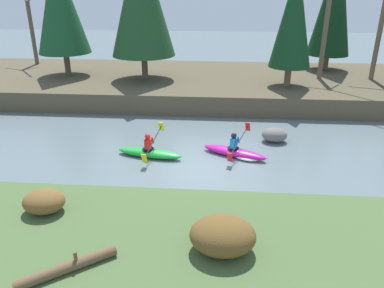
{
  "coord_description": "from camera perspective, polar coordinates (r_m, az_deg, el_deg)",
  "views": [
    {
      "loc": [
        0.82,
        -12.72,
        6.48
      ],
      "look_at": [
        -0.29,
        1.05,
        0.55
      ],
      "focal_mm": 35.0,
      "sensor_mm": 36.0,
      "label": 1
    }
  ],
  "objects": [
    {
      "name": "shrub_clump_nearest",
      "position": [
        10.92,
        -21.64,
        -8.15
      ],
      "size": [
        1.13,
        0.94,
        0.61
      ],
      "color": "brown",
      "rests_on": "riverbank_near"
    },
    {
      "name": "riverbank_near",
      "position": [
        9.49,
        -1.49,
        -16.67
      ],
      "size": [
        44.0,
        5.06,
        0.79
      ],
      "color": "#4C6638",
      "rests_on": "ground"
    },
    {
      "name": "conifer_tree_mid_left",
      "position": [
        21.73,
        15.24,
        18.26
      ],
      "size": [
        2.3,
        2.3,
        6.5
      ],
      "color": "brown",
      "rests_on": "riverbank_far"
    },
    {
      "name": "shrub_clump_second",
      "position": [
        8.8,
        4.7,
        -13.71
      ],
      "size": [
        1.53,
        1.27,
        0.83
      ],
      "color": "brown",
      "rests_on": "riverbank_near"
    },
    {
      "name": "kayaker_middle",
      "position": [
        15.22,
        -6.41,
        -1.21
      ],
      "size": [
        2.79,
        2.06,
        1.2
      ],
      "rotation": [
        0.0,
        0.0,
        -0.2
      ],
      "color": "green",
      "rests_on": "ground"
    },
    {
      "name": "driftwood_log",
      "position": [
        8.81,
        -18.47,
        -17.4
      ],
      "size": [
        1.88,
        1.48,
        0.44
      ],
      "rotation": [
        0.0,
        0.0,
        0.64
      ],
      "color": "brown",
      "rests_on": "riverbank_near"
    },
    {
      "name": "conifer_tree_far_left",
      "position": [
        25.05,
        -19.56,
        19.57
      ],
      "size": [
        3.18,
        3.18,
        7.25
      ],
      "color": "brown",
      "rests_on": "riverbank_far"
    },
    {
      "name": "bare_tree_upstream",
      "position": [
        29.78,
        -23.23,
        16.31
      ],
      "size": [
        3.19,
        3.15,
        5.76
      ],
      "color": "brown",
      "rests_on": "riverbank_far"
    },
    {
      "name": "conifer_tree_centre",
      "position": [
        27.02,
        20.89,
        19.87
      ],
      "size": [
        2.74,
        2.74,
        7.94
      ],
      "color": "brown",
      "rests_on": "riverbank_far"
    },
    {
      "name": "boulder_midstream",
      "position": [
        16.98,
        12.46,
        1.36
      ],
      "size": [
        1.11,
        0.87,
        0.63
      ],
      "color": "slate",
      "rests_on": "ground"
    },
    {
      "name": "bare_tree_mid_downstream",
      "position": [
        25.35,
        26.93,
        16.27
      ],
      "size": [
        3.91,
        3.86,
        7.12
      ],
      "color": "brown",
      "rests_on": "riverbank_far"
    },
    {
      "name": "kayaker_lead",
      "position": [
        15.28,
        6.87,
        -1.23
      ],
      "size": [
        2.72,
        1.97,
        1.2
      ],
      "rotation": [
        0.0,
        0.0,
        -0.41
      ],
      "color": "#C61999",
      "rests_on": "ground"
    },
    {
      "name": "ground_plane",
      "position": [
        14.3,
        0.81,
        -3.72
      ],
      "size": [
        90.0,
        90.0,
        0.0
      ],
      "primitive_type": "plane",
      "color": "slate"
    },
    {
      "name": "bare_tree_mid_upstream",
      "position": [
        24.32,
        19.86,
        17.22
      ],
      "size": [
        3.95,
        3.9,
        7.19
      ],
      "color": "brown",
      "rests_on": "riverbank_far"
    },
    {
      "name": "riverbank_far",
      "position": [
        24.33,
        2.55,
        9.09
      ],
      "size": [
        44.0,
        9.81,
        1.1
      ],
      "color": "brown",
      "rests_on": "ground"
    }
  ]
}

